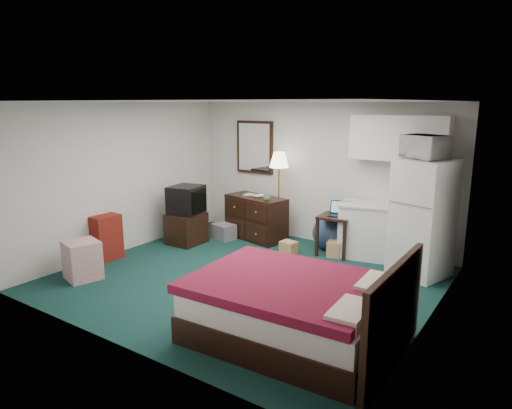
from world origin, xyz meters
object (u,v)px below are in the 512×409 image
Objects in this scene: bed at (290,309)px; tv_stand at (186,228)px; floor_lamp at (279,197)px; suitcase at (107,237)px; dresser at (256,218)px; desk at (335,235)px; fridge at (423,218)px; kitchen_counter at (365,231)px.

tv_stand is (-3.24, 1.90, -0.04)m from bed.
suitcase is at bearing -124.90° from floor_lamp.
dresser reaches higher than tv_stand.
fridge is (1.41, -0.16, 0.52)m from desk.
desk is 1.51m from fridge.
suitcase is (-2.96, -2.29, 0.03)m from desk.
tv_stand is (-2.49, -0.92, -0.06)m from desk.
bed reaches higher than tv_stand.
desk is 0.49m from kitchen_counter.
kitchen_counter is 4.20m from suitcase.
bed is (1.98, -3.02, -0.49)m from floor_lamp.
floor_lamp reaches higher than bed.
kitchen_counter is 3.02m from bed.
suitcase is (-3.71, 0.54, 0.04)m from bed.
bed is at bearing -56.74° from floor_lamp.
floor_lamp is 1.77m from tv_stand.
desk is at bearing 19.51° from tv_stand.
kitchen_counter is at bearing 93.34° from bed.
floor_lamp reaches higher than tv_stand.
dresser is 0.59m from floor_lamp.
tv_stand is at bearing -170.95° from kitchen_counter.
tv_stand is (-2.93, -1.10, -0.16)m from kitchen_counter.
tv_stand is 0.83× the size of suitcase.
bed is 3.76m from tv_stand.
dresser is 1.75× the size of desk.
desk is at bearing 11.27° from dresser.
fridge is at bearing 10.24° from tv_stand.
floor_lamp is 2.66m from fridge.
fridge is at bearing -30.70° from kitchen_counter.
floor_lamp is 1.89× the size of kitchen_counter.
suitcase is at bearing -110.01° from tv_stand.
kitchen_counter is (1.67, -0.02, -0.38)m from floor_lamp.
bed is 3.75m from suitcase.
bed is at bearing -38.21° from dresser.
floor_lamp is 0.95× the size of fridge.
kitchen_counter is at bearing 17.84° from desk.
tv_stand is at bearing -151.19° from fridge.
floor_lamp is at bearing 36.14° from dresser.
desk is at bearing 102.34° from bed.
fridge is at bearing 29.03° from suitcase.
tv_stand is at bearing -163.65° from desk.
kitchen_counter is at bearing -0.59° from floor_lamp.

